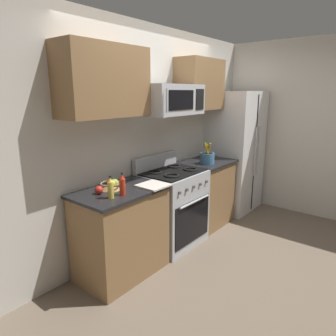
% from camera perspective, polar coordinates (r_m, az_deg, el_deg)
% --- Properties ---
extents(ground_plane, '(16.00, 16.00, 0.00)m').
position_cam_1_polar(ground_plane, '(3.69, 8.81, -16.24)').
color(ground_plane, '#6B5B4C').
extents(wall_back, '(8.00, 0.10, 2.60)m').
position_cam_1_polar(wall_back, '(3.81, -3.49, 5.72)').
color(wall_back, beige).
rests_on(wall_back, ground).
extents(counter_left, '(0.92, 0.59, 0.91)m').
position_cam_1_polar(counter_left, '(3.22, -8.68, -11.72)').
color(counter_left, olive).
rests_on(counter_left, ground).
extents(range_oven, '(0.76, 0.63, 1.09)m').
position_cam_1_polar(range_oven, '(3.79, 0.82, -7.22)').
color(range_oven, '#B2B5BA').
rests_on(range_oven, ground).
extents(counter_right, '(0.76, 0.59, 0.91)m').
position_cam_1_polar(counter_right, '(4.39, 7.03, -4.54)').
color(counter_right, olive).
rests_on(counter_right, ground).
extents(refrigerator, '(0.82, 0.70, 1.86)m').
position_cam_1_polar(refrigerator, '(4.96, 12.27, 3.00)').
color(refrigerator, silver).
rests_on(refrigerator, ground).
extents(wall_right, '(0.10, 8.00, 2.60)m').
position_cam_1_polar(wall_right, '(5.15, 21.16, 6.97)').
color(wall_right, beige).
rests_on(wall_right, ground).
extents(microwave, '(0.80, 0.44, 0.34)m').
position_cam_1_polar(microwave, '(3.55, 0.56, 12.58)').
color(microwave, '#B2B5BA').
extents(upper_cabinets_left, '(0.91, 0.34, 0.66)m').
position_cam_1_polar(upper_cabinets_left, '(3.02, -11.77, 15.47)').
color(upper_cabinets_left, olive).
extents(upper_cabinets_right, '(0.75, 0.34, 0.66)m').
position_cam_1_polar(upper_cabinets_right, '(4.25, 5.94, 15.16)').
color(upper_cabinets_right, olive).
extents(utensil_crock, '(0.19, 0.19, 0.29)m').
position_cam_1_polar(utensil_crock, '(4.13, 7.32, 1.91)').
color(utensil_crock, teal).
rests_on(utensil_crock, counter_right).
extents(fruit_basket, '(0.20, 0.20, 0.10)m').
position_cam_1_polar(fruit_basket, '(3.07, -10.47, -3.11)').
color(fruit_basket, '#9E7A4C').
rests_on(fruit_basket, counter_left).
extents(apple_loose, '(0.08, 0.08, 0.08)m').
position_cam_1_polar(apple_loose, '(2.96, -12.72, -4.00)').
color(apple_loose, red).
rests_on(apple_loose, counter_left).
extents(cutting_board, '(0.29, 0.29, 0.02)m').
position_cam_1_polar(cutting_board, '(3.14, -2.74, -3.22)').
color(cutting_board, silver).
rests_on(cutting_board, counter_left).
extents(bottle_oil, '(0.06, 0.06, 0.21)m').
position_cam_1_polar(bottle_oil, '(2.81, -10.62, -3.67)').
color(bottle_oil, gold).
rests_on(bottle_oil, counter_left).
extents(bottle_hot_sauce, '(0.06, 0.06, 0.22)m').
position_cam_1_polar(bottle_hot_sauce, '(2.87, -8.48, -3.12)').
color(bottle_hot_sauce, red).
rests_on(bottle_hot_sauce, counter_left).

